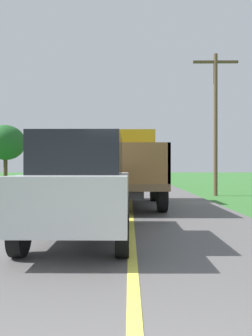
# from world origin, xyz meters

# --- Properties ---
(banana_truck_near) EXTENTS (2.38, 5.82, 2.80)m
(banana_truck_near) POSITION_xyz_m (-0.10, 11.46, 1.47)
(banana_truck_near) COLOR #2D2D30
(banana_truck_near) RESTS_ON road_surface
(banana_truck_far) EXTENTS (2.38, 5.81, 2.80)m
(banana_truck_far) POSITION_xyz_m (-0.42, 24.77, 1.47)
(banana_truck_far) COLOR #2D2D30
(banana_truck_far) RESTS_ON road_surface
(utility_pole_roadside) EXTENTS (2.26, 0.20, 7.13)m
(utility_pole_roadside) POSITION_xyz_m (4.29, 15.79, 3.89)
(utility_pole_roadside) COLOR brown
(utility_pole_roadside) RESTS_ON ground
(roadside_tree_near_left) EXTENTS (2.81, 2.81, 4.50)m
(roadside_tree_near_left) POSITION_xyz_m (-8.98, 22.94, 3.22)
(roadside_tree_near_left) COLOR #4C3823
(roadside_tree_near_left) RESTS_ON ground
(following_car) EXTENTS (1.74, 4.10, 1.92)m
(following_car) POSITION_xyz_m (-0.92, 5.16, 1.07)
(following_car) COLOR #B7BABF
(following_car) RESTS_ON road_surface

